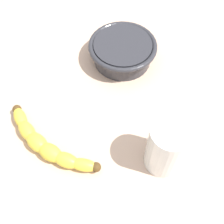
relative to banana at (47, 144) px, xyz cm
name	(u,v)px	position (x,y,z in cm)	size (l,w,h in cm)	color
wooden_tabletop	(117,163)	(-7.90, 11.81, -3.17)	(120.00, 120.00, 3.00)	#D3AD92
banana	(47,144)	(0.00, 0.00, 0.00)	(7.50, 23.46, 3.33)	yellow
smoothie_glass	(167,148)	(-14.17, 18.33, 3.93)	(7.56, 7.56, 11.79)	silver
ceramic_bowl	(123,51)	(-28.08, -5.64, 1.47)	(16.18, 16.18, 5.30)	#2D2D33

